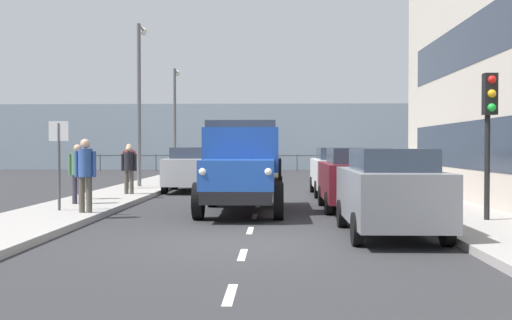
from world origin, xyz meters
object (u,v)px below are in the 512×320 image
at_px(pedestrian_with_bag, 85,169).
at_px(lamp_post_promenade, 140,90).
at_px(pedestrian_in_dark_coat, 85,169).
at_px(pedestrian_strolling, 78,169).
at_px(car_grey_kerbside_near, 389,191).
at_px(pedestrian_couple_a, 129,166).
at_px(traffic_light_near, 489,114).
at_px(car_white_kerbside_2, 338,170).
at_px(car_black_oppositeside_1, 207,165).
at_px(car_maroon_kerbside_1, 357,178).
at_px(lamp_post_far, 175,111).
at_px(car_silver_oppositeside_0, 191,169).
at_px(street_sign, 59,150).
at_px(truck_vintage_blue, 241,169).
at_px(pedestrian_by_lamp, 129,162).
at_px(car_teal_oppositeside_2, 219,162).

relative_size(pedestrian_with_bag, lamp_post_promenade, 0.24).
height_order(pedestrian_in_dark_coat, pedestrian_strolling, pedestrian_in_dark_coat).
height_order(car_grey_kerbside_near, pedestrian_couple_a, pedestrian_couple_a).
height_order(car_grey_kerbside_near, traffic_light_near, traffic_light_near).
distance_m(car_white_kerbside_2, car_black_oppositeside_1, 8.95).
bearing_deg(car_maroon_kerbside_1, lamp_post_promenade, -45.81).
distance_m(car_white_kerbside_2, traffic_light_near, 9.31).
height_order(pedestrian_couple_a, lamp_post_far, lamp_post_far).
xyz_separation_m(car_grey_kerbside_near, pedestrian_strolling, (7.80, -5.03, 0.24)).
bearing_deg(car_silver_oppositeside_0, street_sign, 75.95).
distance_m(car_silver_oppositeside_0, pedestrian_couple_a, 3.62).
distance_m(truck_vintage_blue, pedestrian_couple_a, 6.28).
height_order(car_maroon_kerbside_1, pedestrian_strolling, pedestrian_strolling).
relative_size(car_silver_oppositeside_0, car_black_oppositeside_1, 0.90).
bearing_deg(lamp_post_far, pedestrian_strolling, 90.17).
bearing_deg(pedestrian_in_dark_coat, pedestrian_by_lamp, -83.42).
distance_m(car_maroon_kerbside_1, pedestrian_couple_a, 8.13).
bearing_deg(traffic_light_near, pedestrian_couple_a, -37.04).
bearing_deg(car_maroon_kerbside_1, truck_vintage_blue, 18.42).
relative_size(car_grey_kerbside_near, car_teal_oppositeside_2, 1.05).
bearing_deg(car_white_kerbside_2, pedestrian_by_lamp, -8.75).
relative_size(car_grey_kerbside_near, car_maroon_kerbside_1, 1.02).
height_order(car_grey_kerbside_near, car_silver_oppositeside_0, same).
relative_size(truck_vintage_blue, car_maroon_kerbside_1, 1.40).
distance_m(pedestrian_strolling, street_sign, 1.88).
bearing_deg(car_white_kerbside_2, car_teal_oppositeside_2, -67.09).
xyz_separation_m(car_white_kerbside_2, lamp_post_promenade, (7.79, -2.72, 3.17)).
xyz_separation_m(truck_vintage_blue, street_sign, (4.57, 0.71, 0.50)).
bearing_deg(pedestrian_couple_a, street_sign, 85.06).
bearing_deg(street_sign, car_teal_oppositeside_2, -96.14).
bearing_deg(car_maroon_kerbside_1, lamp_post_far, -65.55).
bearing_deg(car_teal_oppositeside_2, lamp_post_promenade, 77.72).
bearing_deg(car_teal_oppositeside_2, pedestrian_strolling, 82.95).
distance_m(car_black_oppositeside_1, street_sign, 14.28).
bearing_deg(car_grey_kerbside_near, pedestrian_in_dark_coat, -21.62).
xyz_separation_m(truck_vintage_blue, pedestrian_strolling, (4.67, -1.09, -0.05)).
relative_size(car_grey_kerbside_near, car_white_kerbside_2, 0.94).
xyz_separation_m(car_grey_kerbside_near, lamp_post_promenade, (7.79, -13.01, 3.17)).
distance_m(car_grey_kerbside_near, pedestrian_in_dark_coat, 7.40).
bearing_deg(car_black_oppositeside_1, car_grey_kerbside_near, 107.71).
bearing_deg(car_grey_kerbside_near, car_black_oppositeside_1, -72.29).
relative_size(car_white_kerbside_2, pedestrian_couple_a, 2.71).
bearing_deg(car_silver_oppositeside_0, car_grey_kerbside_near, 114.94).
height_order(car_teal_oppositeside_2, lamp_post_far, lamp_post_far).
distance_m(pedestrian_strolling, lamp_post_far, 17.43).
xyz_separation_m(car_black_oppositeside_1, traffic_light_near, (-7.95, 15.89, 1.58)).
bearing_deg(pedestrian_with_bag, car_white_kerbside_2, -155.32).
xyz_separation_m(truck_vintage_blue, car_silver_oppositeside_0, (2.40, -7.96, -0.28)).
bearing_deg(car_grey_kerbside_near, truck_vintage_blue, -51.54).
height_order(pedestrian_with_bag, street_sign, street_sign).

